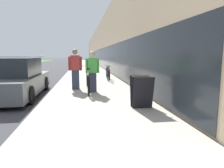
% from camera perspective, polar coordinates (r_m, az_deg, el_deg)
% --- Properties ---
extents(sidewalk_slab, '(3.54, 70.00, 0.12)m').
position_cam_1_polar(sidewalk_slab, '(26.52, -7.46, 4.94)').
color(sidewalk_slab, '#BCB5A5').
rests_on(sidewalk_slab, ground).
extents(storefront_facade, '(10.01, 70.00, 5.62)m').
position_cam_1_polar(storefront_facade, '(35.24, 3.53, 10.27)').
color(storefront_facade, tan).
rests_on(storefront_facade, ground).
extents(lawn_strip, '(5.21, 70.00, 0.03)m').
position_cam_1_polar(lawn_strip, '(32.61, -29.12, 4.50)').
color(lawn_strip, '#3D7533').
rests_on(lawn_strip, ground).
extents(tandem_bicycle, '(0.52, 2.96, 0.98)m').
position_cam_1_polar(tandem_bicycle, '(8.30, -6.94, 0.99)').
color(tandem_bicycle, black).
rests_on(tandem_bicycle, sidewalk_slab).
extents(person_rider, '(0.54, 0.21, 1.60)m').
position_cam_1_polar(person_rider, '(7.89, -5.60, 3.49)').
color(person_rider, '#33384C').
rests_on(person_rider, sidewalk_slab).
extents(person_bystander, '(0.58, 0.23, 1.70)m').
position_cam_1_polar(person_bystander, '(8.67, -10.42, 4.16)').
color(person_bystander, '#33384C').
rests_on(person_bystander, sidewalk_slab).
extents(bike_rack_hoop, '(0.05, 0.60, 0.84)m').
position_cam_1_polar(bike_rack_hoop, '(11.18, -1.11, 3.43)').
color(bike_rack_hoop, black).
rests_on(bike_rack_hoop, sidewalk_slab).
extents(cruiser_bike_nearest, '(0.52, 1.79, 0.83)m').
position_cam_1_polar(cruiser_bike_nearest, '(12.40, -1.19, 3.18)').
color(cruiser_bike_nearest, black).
rests_on(cruiser_bike_nearest, sidewalk_slab).
extents(sandwich_board_sign, '(0.56, 0.56, 0.90)m').
position_cam_1_polar(sandwich_board_sign, '(5.62, 8.42, -2.13)').
color(sandwich_board_sign, black).
rests_on(sandwich_board_sign, sidewalk_slab).
extents(parked_sedan_curbside, '(1.90, 4.50, 1.53)m').
position_cam_1_polar(parked_sedan_curbside, '(8.38, -25.95, 1.19)').
color(parked_sedan_curbside, '#4C5156').
rests_on(parked_sedan_curbside, ground).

